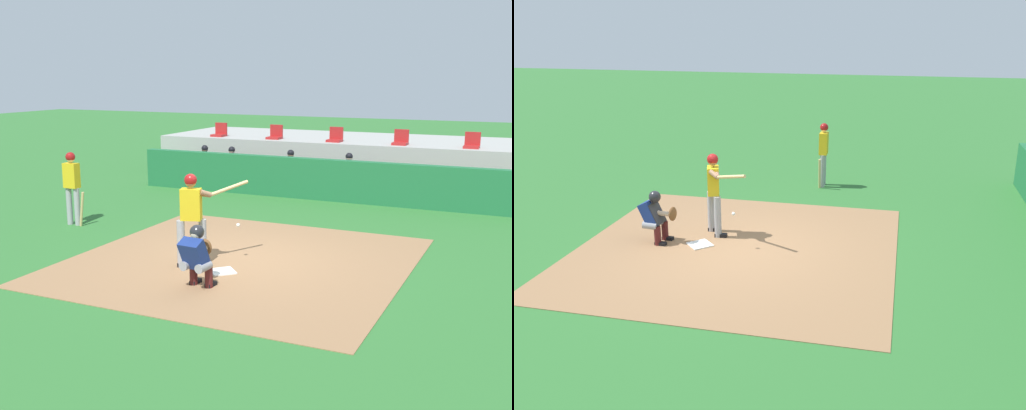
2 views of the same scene
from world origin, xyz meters
The scene contains 18 objects.
ground_plane centered at (0.00, 0.00, 0.00)m, with size 80.00×80.00×0.00m, color #2D6B2D.
dirt_infield centered at (0.00, 0.00, 0.01)m, with size 6.40×6.40×0.01m, color #936B47.
home_plate centered at (0.00, -0.80, 0.02)m, with size 0.44×0.44×0.02m, color white.
batter_at_plate centered at (-0.68, -0.68, 1.04)m, with size 1.01×1.14×1.80m.
catcher_crouched centered at (0.01, -1.73, 0.61)m, with size 0.51×2.05×1.13m.
on_deck_batter centered at (-5.04, 1.04, 1.02)m, with size 0.58×0.23×1.79m.
dugout_wall centered at (0.00, 6.50, 0.60)m, with size 13.00×0.30×1.20m, color #1E6638.
dugout_bench centered at (0.00, 7.50, 0.23)m, with size 11.80×0.44×0.45m, color olive.
dugout_player_0 centered at (-4.97, 7.34, 0.67)m, with size 0.49×0.70×1.30m.
dugout_player_1 centered at (-3.97, 7.34, 0.67)m, with size 0.49×0.70×1.30m.
dugout_player_2 centered at (-1.91, 7.34, 0.67)m, with size 0.49×0.70×1.30m.
dugout_player_3 centered at (-0.03, 7.34, 0.67)m, with size 0.49×0.70×1.30m.
stands_platform centered at (0.00, 10.90, 0.70)m, with size 15.00×4.40×1.40m, color #9E9E99.
stadium_seat_0 centered at (-5.42, 9.38, 1.53)m, with size 0.46×0.46×0.48m.
stadium_seat_1 centered at (-3.25, 9.38, 1.53)m, with size 0.46×0.46×0.48m.
stadium_seat_2 centered at (-1.08, 9.38, 1.53)m, with size 0.46×0.46×0.48m.
stadium_seat_3 centered at (1.08, 9.38, 1.53)m, with size 0.46×0.46×0.48m.
stadium_seat_4 centered at (3.25, 9.38, 1.53)m, with size 0.46×0.46×0.48m.
Camera 1 is at (5.25, -10.74, 3.65)m, focal length 44.25 mm.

